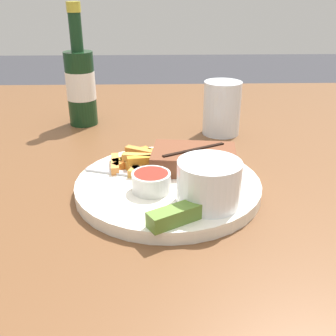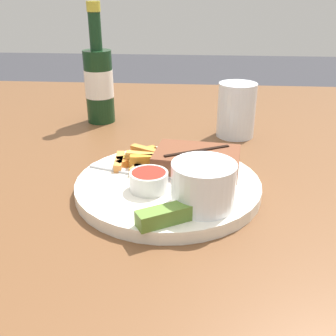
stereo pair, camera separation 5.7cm
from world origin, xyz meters
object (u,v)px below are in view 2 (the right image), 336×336
object	(u,v)px
knife_utensil	(172,170)
beer_bottle	(99,82)
coleslaw_cup	(203,182)
dipping_sauce_cup	(149,180)
dinner_plate	(168,186)
fork_utensil	(126,171)
pickle_spear	(170,214)
steak_portion	(197,160)
drinking_glass	(236,110)

from	to	relation	value
knife_utensil	beer_bottle	bearing A→B (deg)	57.89
coleslaw_cup	beer_bottle	bearing A→B (deg)	120.24
dipping_sauce_cup	beer_bottle	distance (m)	0.39
dinner_plate	fork_utensil	distance (m)	0.07
knife_utensil	fork_utensil	bearing A→B (deg)	123.18
dinner_plate	beer_bottle	world-z (taller)	beer_bottle
dipping_sauce_cup	knife_utensil	size ratio (longest dim) A/B	0.35
beer_bottle	fork_utensil	bearing A→B (deg)	-69.99
dinner_plate	pickle_spear	distance (m)	0.11
dipping_sauce_cup	fork_utensil	world-z (taller)	dipping_sauce_cup
dipping_sauce_cup	knife_utensil	world-z (taller)	dipping_sauce_cup
dipping_sauce_cup	pickle_spear	distance (m)	0.09
knife_utensil	beer_bottle	world-z (taller)	beer_bottle
steak_portion	dipping_sauce_cup	xyz separation A→B (m)	(-0.07, -0.07, -0.00)
pickle_spear	knife_utensil	distance (m)	0.14
knife_utensil	dipping_sauce_cup	bearing A→B (deg)	-178.22
dinner_plate	coleslaw_cup	distance (m)	0.09
coleslaw_cup	pickle_spear	size ratio (longest dim) A/B	1.01
steak_portion	drinking_glass	bearing A→B (deg)	70.10
pickle_spear	drinking_glass	xyz separation A→B (m)	(0.11, 0.36, 0.03)
coleslaw_cup	dipping_sauce_cup	bearing A→B (deg)	153.79
dinner_plate	dipping_sauce_cup	distance (m)	0.05
steak_portion	beer_bottle	xyz separation A→B (m)	(-0.22, 0.28, 0.06)
pickle_spear	knife_utensil	bearing A→B (deg)	92.89
steak_portion	pickle_spear	world-z (taller)	steak_portion
dinner_plate	coleslaw_cup	xyz separation A→B (m)	(0.05, -0.07, 0.04)
coleslaw_cup	pickle_spear	bearing A→B (deg)	-133.00
drinking_glass	pickle_spear	bearing A→B (deg)	-106.40
fork_utensil	drinking_glass	distance (m)	0.29
steak_portion	drinking_glass	distance (m)	0.22
steak_portion	knife_utensil	xyz separation A→B (m)	(-0.04, -0.01, -0.01)
dipping_sauce_cup	dinner_plate	bearing A→B (deg)	51.40
dinner_plate	coleslaw_cup	world-z (taller)	coleslaw_cup
pickle_spear	drinking_glass	world-z (taller)	drinking_glass
dinner_plate	beer_bottle	size ratio (longest dim) A/B	1.08
dinner_plate	pickle_spear	bearing A→B (deg)	-84.51
dipping_sauce_cup	drinking_glass	distance (m)	0.31
coleslaw_cup	beer_bottle	world-z (taller)	beer_bottle
dinner_plate	fork_utensil	xyz separation A→B (m)	(-0.07, 0.02, 0.01)
dinner_plate	beer_bottle	distance (m)	0.37
coleslaw_cup	drinking_glass	bearing A→B (deg)	78.26
steak_portion	fork_utensil	bearing A→B (deg)	-168.98
coleslaw_cup	knife_utensil	world-z (taller)	coleslaw_cup
dinner_plate	pickle_spear	size ratio (longest dim) A/B	3.29
fork_utensil	beer_bottle	xyz separation A→B (m)	(-0.11, 0.30, 0.07)
dinner_plate	pickle_spear	world-z (taller)	pickle_spear
dinner_plate	fork_utensil	world-z (taller)	fork_utensil
dinner_plate	drinking_glass	bearing A→B (deg)	65.00
dipping_sauce_cup	fork_utensil	size ratio (longest dim) A/B	0.41
coleslaw_cup	beer_bottle	size ratio (longest dim) A/B	0.33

